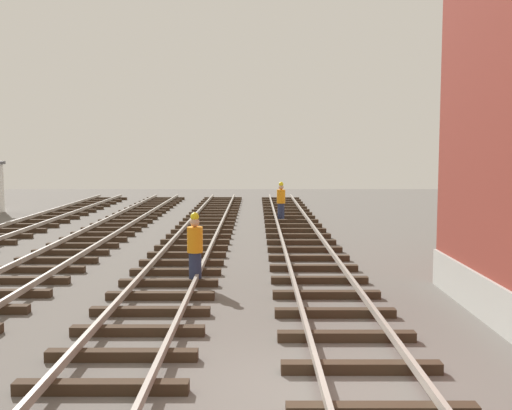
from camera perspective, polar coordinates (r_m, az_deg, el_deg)
The scene contains 5 objects.
ground_plane at distance 9.25m, azimuth 6.35°, elevation -16.93°, with size 86.65×86.65×0.00m, color #605B56.
track_near_building at distance 9.30m, azimuth 10.81°, elevation -16.01°, with size 2.50×66.65×0.32m.
track_centre at distance 9.42m, azimuth -13.84°, elevation -15.82°, with size 2.50×66.65×0.32m.
track_worker_foreground at distance 15.72m, azimuth -5.39°, elevation -4.09°, with size 0.40×0.40×1.87m.
track_worker_distant at distance 29.37m, azimuth 2.60°, elevation 0.32°, with size 0.40×0.40×1.87m.
Camera 1 is at (-0.94, -8.51, 3.50)m, focal length 43.29 mm.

